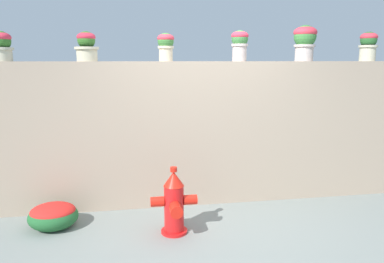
{
  "coord_description": "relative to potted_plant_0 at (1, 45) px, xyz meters",
  "views": [
    {
      "loc": [
        -0.9,
        -3.69,
        1.94
      ],
      "look_at": [
        -0.14,
        0.9,
        1.03
      ],
      "focal_mm": 34.49,
      "sensor_mm": 36.0,
      "label": 1
    }
  ],
  "objects": [
    {
      "name": "ground_plane",
      "position": [
        2.41,
        -1.1,
        -2.11
      ],
      "size": [
        24.0,
        24.0,
        0.0
      ],
      "primitive_type": "plane",
      "color": "gray"
    },
    {
      "name": "stone_wall",
      "position": [
        2.41,
        0.0,
        -1.15
      ],
      "size": [
        5.49,
        0.34,
        1.91
      ],
      "primitive_type": "cube",
      "color": "tan",
      "rests_on": "ground"
    },
    {
      "name": "potted_plant_0",
      "position": [
        0.0,
        0.0,
        0.0
      ],
      "size": [
        0.28,
        0.28,
        0.36
      ],
      "color": "beige",
      "rests_on": "stone_wall"
    },
    {
      "name": "potted_plant_1",
      "position": [
        0.99,
        -0.03,
        -0.01
      ],
      "size": [
        0.29,
        0.29,
        0.36
      ],
      "color": "beige",
      "rests_on": "stone_wall"
    },
    {
      "name": "potted_plant_2",
      "position": [
        1.97,
        0.03,
        0.02
      ],
      "size": [
        0.22,
        0.22,
        0.36
      ],
      "color": "beige",
      "rests_on": "stone_wall"
    },
    {
      "name": "potted_plant_3",
      "position": [
        2.94,
        -0.0,
        0.04
      ],
      "size": [
        0.23,
        0.23,
        0.4
      ],
      "color": "beige",
      "rests_on": "stone_wall"
    },
    {
      "name": "potted_plant_4",
      "position": [
        3.86,
        0.02,
        0.09
      ],
      "size": [
        0.31,
        0.31,
        0.48
      ],
      "color": "#C3B0A7",
      "rests_on": "stone_wall"
    },
    {
      "name": "potted_plant_5",
      "position": [
        4.81,
        0.03,
        0.04
      ],
      "size": [
        0.25,
        0.25,
        0.41
      ],
      "color": "beige",
      "rests_on": "stone_wall"
    },
    {
      "name": "fire_hydrant",
      "position": [
        1.94,
        -0.93,
        -1.76
      ],
      "size": [
        0.52,
        0.43,
        0.77
      ],
      "color": "red",
      "rests_on": "ground"
    },
    {
      "name": "flower_bush_left",
      "position": [
        0.57,
        -0.56,
        -1.96
      ],
      "size": [
        0.57,
        0.51,
        0.3
      ],
      "color": "#225D2D",
      "rests_on": "ground"
    }
  ]
}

